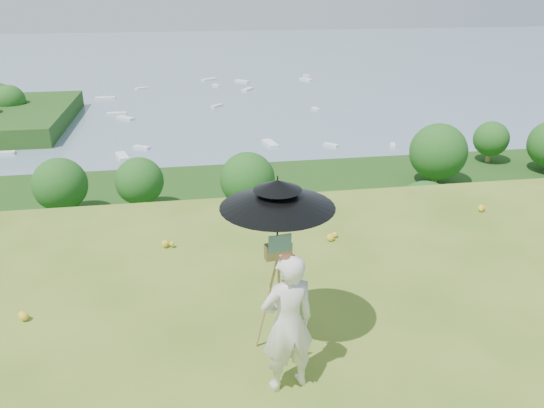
{
  "coord_description": "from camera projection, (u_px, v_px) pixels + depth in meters",
  "views": [
    {
      "loc": [
        -1.58,
        -3.67,
        4.34
      ],
      "look_at": [
        -0.3,
        4.1,
        1.02
      ],
      "focal_mm": 35.0,
      "sensor_mm": 36.0,
      "label": 1
    }
  ],
  "objects": [
    {
      "name": "painter",
      "position": [
        288.0,
        323.0,
        5.83
      ],
      "size": [
        0.7,
        0.54,
        1.72
      ],
      "primitive_type": "imported",
      "rotation": [
        0.0,
        0.0,
        3.36
      ],
      "color": "beige",
      "rests_on": "ground"
    },
    {
      "name": "harbor_town",
      "position": [
        202.0,
        210.0,
        84.91
      ],
      "size": [
        110.0,
        22.0,
        5.0
      ],
      "primitive_type": null,
      "color": "beige",
      "rests_on": "shoreline_tier"
    },
    {
      "name": "bay_water",
      "position": [
        187.0,
        74.0,
        236.7
      ],
      "size": [
        700.0,
        700.0,
        0.0
      ],
      "primitive_type": "plane",
      "color": "slate",
      "rests_on": "ground"
    },
    {
      "name": "forest_slope",
      "position": [
        220.0,
        377.0,
        48.35
      ],
      "size": [
        140.0,
        56.0,
        22.0
      ],
      "primitive_type": "cube",
      "color": "#193E11",
      "rests_on": "bay_water"
    },
    {
      "name": "slope_trees",
      "position": [
        214.0,
        240.0,
        42.91
      ],
      "size": [
        110.0,
        50.0,
        6.0
      ],
      "primitive_type": null,
      "color": "#205419",
      "rests_on": "forest_slope"
    },
    {
      "name": "sun_umbrella",
      "position": [
        277.0,
        216.0,
        6.02
      ],
      "size": [
        1.58,
        1.58,
        0.98
      ],
      "primitive_type": null,
      "rotation": [
        0.0,
        0.0,
        0.23
      ],
      "color": "black",
      "rests_on": "field_easel"
    },
    {
      "name": "field_easel",
      "position": [
        278.0,
        295.0,
        6.4
      ],
      "size": [
        0.73,
        0.73,
        1.67
      ],
      "primitive_type": null,
      "rotation": [
        0.0,
        0.0,
        0.16
      ],
      "color": "olive",
      "rests_on": "ground"
    },
    {
      "name": "painter_cap",
      "position": [
        289.0,
        259.0,
        5.52
      ],
      "size": [
        0.24,
        0.27,
        0.1
      ],
      "primitive_type": null,
      "rotation": [
        0.0,
        0.0,
        0.18
      ],
      "color": "#DE7A84",
      "rests_on": "painter"
    },
    {
      "name": "moored_boats",
      "position": [
        150.0,
        115.0,
        162.86
      ],
      "size": [
        140.0,
        140.0,
        0.7
      ],
      "primitive_type": null,
      "color": "white",
      "rests_on": "bay_water"
    },
    {
      "name": "shoreline_tier",
      "position": [
        204.0,
        246.0,
        87.44
      ],
      "size": [
        170.0,
        28.0,
        8.0
      ],
      "primitive_type": "cube",
      "color": "gray",
      "rests_on": "bay_water"
    }
  ]
}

